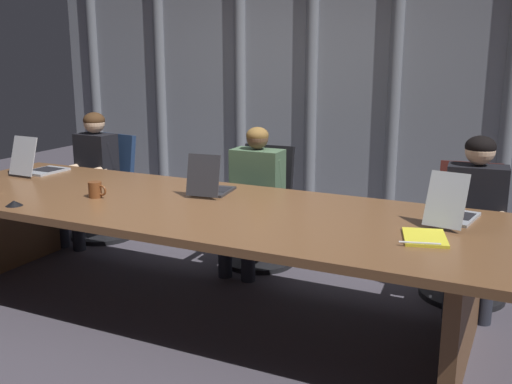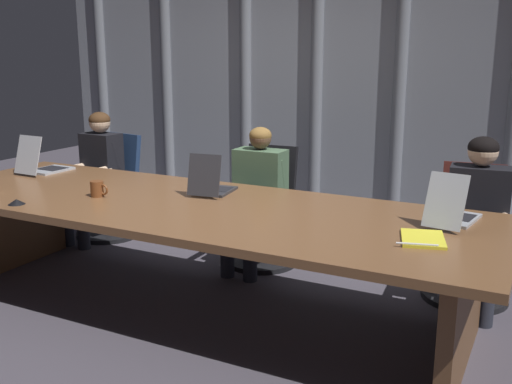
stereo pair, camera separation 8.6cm
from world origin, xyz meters
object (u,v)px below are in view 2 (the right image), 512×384
object	(u,v)px
office_chair_left_mid	(264,220)
person_center	(478,212)
laptop_center	(453,213)
office_chair_left_end	(111,198)
office_chair_center	(468,250)
laptop_left_mid	(212,186)
conference_mic_left_side	(16,202)
coffee_mug_near	(98,189)
spiral_notepad	(423,239)
person_left_mid	(256,191)
laptop_left_end	(43,165)
person_left_end	(96,169)

from	to	relation	value
office_chair_left_mid	person_center	world-z (taller)	person_center
laptop_center	office_chair_left_end	xyz separation A→B (m)	(-3.24, 0.79, -0.46)
office_chair_center	person_center	xyz separation A→B (m)	(0.06, -0.15, 0.32)
laptop_left_mid	office_chair_left_mid	xyz separation A→B (m)	(0.01, 0.80, -0.45)
person_center	conference_mic_left_side	distance (m)	3.06
conference_mic_left_side	laptop_left_mid	bearing A→B (deg)	40.26
laptop_left_mid	office_chair_left_end	xyz separation A→B (m)	(-1.62, 0.80, -0.45)
office_chair_left_end	office_chair_center	world-z (taller)	office_chair_left_end
coffee_mug_near	conference_mic_left_side	size ratio (longest dim) A/B	1.27
laptop_center	spiral_notepad	size ratio (longest dim) A/B	1.39
office_chair_left_end	person_left_mid	xyz separation A→B (m)	(1.64, -0.16, 0.29)
office_chair_left_end	office_chair_left_mid	xyz separation A→B (m)	(1.63, 0.00, 0.00)
person_center	laptop_left_end	bearing A→B (deg)	-84.38
person_center	spiral_notepad	size ratio (longest dim) A/B	3.33
person_left_mid	laptop_left_end	bearing A→B (deg)	-69.46
laptop_left_mid	person_center	bearing A→B (deg)	-76.45
laptop_center	person_left_end	world-z (taller)	person_left_end
laptop_center	coffee_mug_near	size ratio (longest dim) A/B	3.50
office_chair_left_end	person_left_mid	world-z (taller)	person_left_mid
laptop_left_mid	coffee_mug_near	bearing A→B (deg)	115.54
coffee_mug_near	spiral_notepad	bearing A→B (deg)	0.89
coffee_mug_near	conference_mic_left_side	xyz separation A→B (m)	(-0.33, -0.41, -0.04)
laptop_center	office_chair_center	xyz separation A→B (m)	(0.01, 0.78, -0.46)
laptop_center	conference_mic_left_side	world-z (taller)	laptop_center
office_chair_left_mid	person_left_end	xyz separation A→B (m)	(-1.66, -0.16, 0.31)
office_chair_left_mid	conference_mic_left_side	world-z (taller)	office_chair_left_mid
laptop_left_end	office_chair_left_mid	size ratio (longest dim) A/B	0.45
laptop_left_end	office_chair_center	size ratio (longest dim) A/B	0.46
conference_mic_left_side	laptop_left_end	bearing A→B (deg)	127.31
laptop_center	person_center	xyz separation A→B (m)	(0.07, 0.63, -0.14)
laptop_left_mid	coffee_mug_near	xyz separation A→B (m)	(-0.66, -0.43, -0.00)
laptop_left_mid	person_center	size ratio (longest dim) A/B	0.34
office_chair_left_end	person_left_mid	size ratio (longest dim) A/B	0.84
office_chair_center	person_center	size ratio (longest dim) A/B	0.81
laptop_center	spiral_notepad	world-z (taller)	laptop_center
office_chair_left_end	person_center	distance (m)	3.33
laptop_left_mid	spiral_notepad	distance (m)	1.59
office_chair_center	spiral_notepad	xyz separation A→B (m)	(-0.10, -1.19, 0.41)
person_left_end	office_chair_left_end	bearing A→B (deg)	175.66
laptop_left_mid	conference_mic_left_side	xyz separation A→B (m)	(-0.98, -0.83, -0.04)
laptop_left_end	office_chair_left_end	xyz separation A→B (m)	(0.00, 0.79, -0.46)
laptop_center	spiral_notepad	distance (m)	0.42
laptop_left_end	person_left_mid	distance (m)	1.77
office_chair_left_mid	coffee_mug_near	bearing A→B (deg)	-31.32
office_chair_left_mid	person_left_mid	size ratio (longest dim) A/B	0.84
office_chair_left_end	coffee_mug_near	xyz separation A→B (m)	(0.97, -1.23, 0.45)
laptop_left_end	person_left_mid	xyz separation A→B (m)	(1.64, 0.63, -0.17)
person_left_mid	coffee_mug_near	size ratio (longest dim) A/B	8.17
laptop_left_end	person_center	bearing A→B (deg)	-77.33
person_left_mid	conference_mic_left_side	world-z (taller)	person_left_mid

